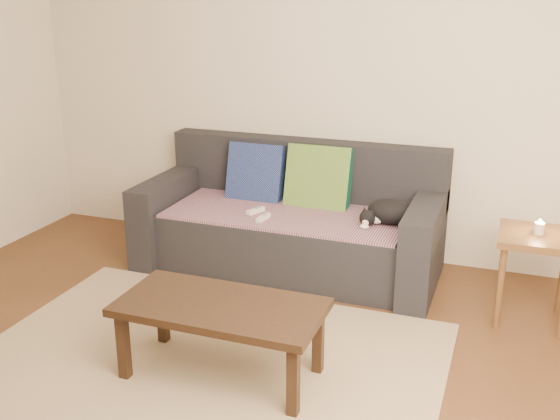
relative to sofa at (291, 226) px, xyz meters
The scene contains 13 objects.
ground 1.60m from the sofa, 90.00° to the right, with size 4.50×4.50×0.00m, color brown.
back_wall 1.08m from the sofa, 90.00° to the left, with size 4.50×0.04×2.60m, color beige.
sofa is the anchor object (origin of this frame).
throw_blanket 0.15m from the sofa, 90.00° to the right, with size 1.66×0.74×0.02m, color #3F274A.
cushion_navy 0.50m from the sofa, 153.69° to the left, with size 0.42×0.11×0.42m, color #101748.
cushion_green 0.39m from the sofa, 48.84° to the left, with size 0.47×0.12×0.47m, color #0B4736.
cat 0.74m from the sofa, ahead, with size 0.38×0.29×0.16m.
wii_remote_a 0.35m from the sofa, 108.03° to the right, with size 0.15×0.04×0.03m, color white.
wii_remote_b 0.31m from the sofa, 138.20° to the right, with size 0.15×0.04×0.03m, color white.
side_table 1.66m from the sofa, ahead, with size 0.44×0.44×0.55m.
candle 1.68m from the sofa, ahead, with size 0.06×0.06×0.09m.
rug 1.45m from the sofa, 90.00° to the right, with size 2.50×1.80×0.01m, color tan.
coffee_table 1.50m from the sofa, 84.58° to the right, with size 1.04×0.52×0.42m.
Camera 1 is at (1.45, -2.60, 1.91)m, focal length 42.00 mm.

